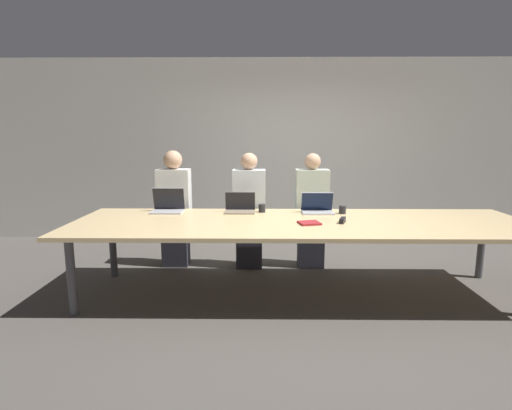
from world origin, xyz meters
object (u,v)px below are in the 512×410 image
(cup_far_midleft, at_px, (262,208))
(person_far_left, at_px, (175,210))
(laptop_far_left, at_px, (168,205))
(cup_far_center, at_px, (342,210))
(person_far_midleft, at_px, (249,213))
(person_far_center, at_px, (311,213))
(laptop_far_center, at_px, (317,207))
(laptop_far_midleft, at_px, (240,206))
(stapler, at_px, (343,220))

(cup_far_midleft, relative_size, person_far_left, 0.06)
(cup_far_midleft, relative_size, laptop_far_left, 0.26)
(person_far_left, distance_m, cup_far_center, 2.06)
(person_far_midleft, relative_size, cup_far_center, 16.32)
(laptop_far_left, distance_m, person_far_center, 1.75)
(person_far_left, bearing_deg, cup_far_midleft, -22.59)
(person_far_midleft, bearing_deg, cup_far_center, -24.15)
(person_far_center, bearing_deg, person_far_midleft, -177.22)
(laptop_far_left, bearing_deg, cup_far_center, -2.54)
(cup_far_midleft, bearing_deg, person_far_midleft, 111.49)
(person_far_left, xyz_separation_m, laptop_far_center, (1.72, -0.48, 0.13))
(laptop_far_midleft, height_order, person_far_midleft, person_far_midleft)
(cup_far_center, height_order, stapler, cup_far_center)
(person_far_center, distance_m, stapler, 1.00)
(cup_far_midleft, bearing_deg, stapler, -34.00)
(laptop_far_left, xyz_separation_m, laptop_far_center, (1.70, -0.04, -0.01))
(person_far_left, relative_size, person_far_center, 1.02)
(person_far_midleft, xyz_separation_m, person_far_center, (0.78, 0.04, -0.00))
(laptop_far_midleft, xyz_separation_m, stapler, (1.05, -0.54, -0.04))
(person_far_midleft, height_order, stapler, person_far_midleft)
(laptop_far_left, relative_size, person_far_left, 0.25)
(cup_far_midleft, xyz_separation_m, laptop_far_center, (0.62, -0.03, 0.02))
(person_far_center, bearing_deg, stapler, -79.26)
(laptop_far_center, bearing_deg, person_far_left, 164.31)
(cup_far_center, bearing_deg, stapler, -101.09)
(cup_far_center, bearing_deg, laptop_far_midleft, 176.29)
(laptop_far_center, distance_m, cup_far_center, 0.28)
(person_far_left, xyz_separation_m, cup_far_center, (1.99, -0.53, 0.11))
(person_far_midleft, bearing_deg, person_far_center, 2.78)
(laptop_far_midleft, height_order, cup_far_midleft, laptop_far_midleft)
(laptop_far_left, bearing_deg, laptop_far_midleft, -0.90)
(laptop_far_midleft, bearing_deg, person_far_left, 151.76)
(stapler, bearing_deg, laptop_far_center, 129.90)
(laptop_far_midleft, bearing_deg, stapler, -27.30)
(person_far_midleft, relative_size, person_far_left, 0.98)
(cup_far_center, bearing_deg, laptop_far_left, 177.46)
(cup_far_midleft, relative_size, laptop_far_center, 0.26)
(laptop_far_midleft, height_order, cup_far_center, laptop_far_midleft)
(laptop_far_midleft, height_order, person_far_center, person_far_center)
(laptop_far_midleft, xyz_separation_m, cup_far_center, (1.15, -0.07, -0.02))
(person_far_left, height_order, person_far_center, person_far_left)
(cup_far_midleft, distance_m, person_far_left, 1.19)
(laptop_far_center, bearing_deg, cup_far_midleft, 177.52)
(laptop_far_left, xyz_separation_m, cup_far_center, (1.97, -0.09, -0.03))
(person_far_center, height_order, cup_far_center, person_far_center)
(cup_far_midleft, height_order, person_far_left, person_far_left)
(laptop_far_midleft, distance_m, cup_far_center, 1.15)
(person_far_left, xyz_separation_m, stapler, (1.90, -1.00, 0.09))
(stapler, bearing_deg, cup_far_center, 99.45)
(stapler, bearing_deg, cup_far_midleft, 166.54)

